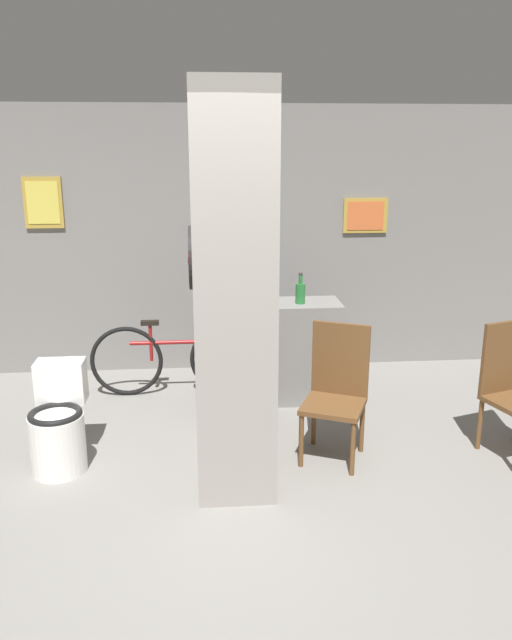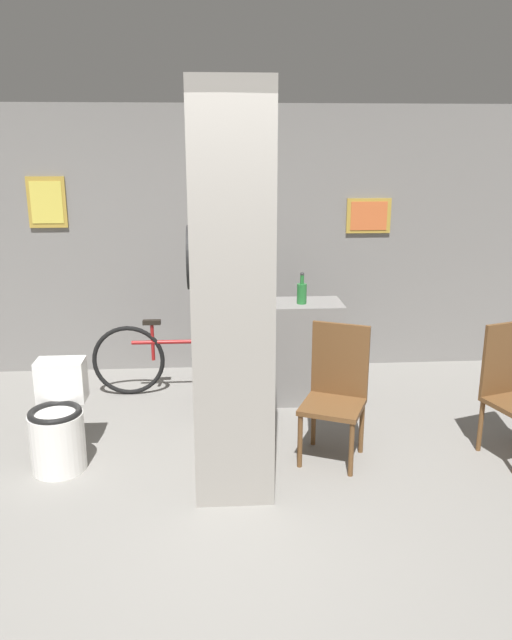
# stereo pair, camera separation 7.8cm
# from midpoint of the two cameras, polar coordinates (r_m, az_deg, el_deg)

# --- Properties ---
(ground_plane) EXTENTS (14.00, 14.00, 0.00)m
(ground_plane) POSITION_cam_midpoint_polar(r_m,az_deg,el_deg) (4.17, -3.37, -16.71)
(ground_plane) COLOR gray
(wall_back) EXTENTS (8.00, 0.09, 2.60)m
(wall_back) POSITION_cam_midpoint_polar(r_m,az_deg,el_deg) (6.21, -4.25, 7.15)
(wall_back) COLOR gray
(wall_back) RESTS_ON ground_plane
(pillar_center) EXTENTS (0.53, 1.23, 2.60)m
(pillar_center) POSITION_cam_midpoint_polar(r_m,az_deg,el_deg) (4.23, -2.79, 3.02)
(pillar_center) COLOR gray
(pillar_center) RESTS_ON ground_plane
(counter_shelf) EXTENTS (1.14, 0.44, 0.90)m
(counter_shelf) POSITION_cam_midpoint_polar(r_m,az_deg,el_deg) (5.57, 1.36, -2.89)
(counter_shelf) COLOR gray
(counter_shelf) RESTS_ON ground_plane
(toilet) EXTENTS (0.38, 0.54, 0.73)m
(toilet) POSITION_cam_midpoint_polar(r_m,az_deg,el_deg) (4.69, -18.08, -9.21)
(toilet) COLOR white
(toilet) RESTS_ON ground_plane
(chair_near_pillar) EXTENTS (0.56, 0.56, 0.99)m
(chair_near_pillar) POSITION_cam_midpoint_polar(r_m,az_deg,el_deg) (4.59, 6.87, -6.22)
(chair_near_pillar) COLOR brown
(chair_near_pillar) RESTS_ON ground_plane
(bicycle) EXTENTS (1.56, 0.42, 0.71)m
(bicycle) POSITION_cam_midpoint_polar(r_m,az_deg,el_deg) (5.76, -7.65, -3.50)
(bicycle) COLOR black
(bicycle) RESTS_ON ground_plane
(bottle_tall) EXTENTS (0.09, 0.09, 0.28)m
(bottle_tall) POSITION_cam_midpoint_polar(r_m,az_deg,el_deg) (5.40, 3.66, 2.57)
(bottle_tall) COLOR #267233
(bottle_tall) RESTS_ON counter_shelf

